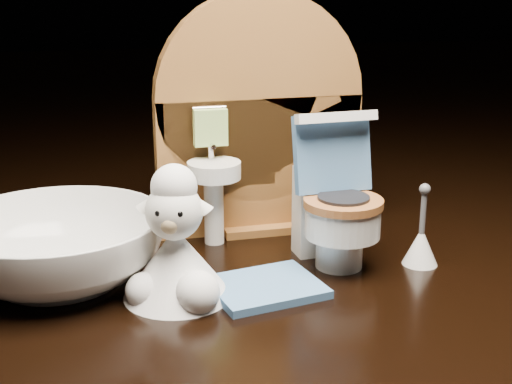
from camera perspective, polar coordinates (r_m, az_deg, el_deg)
backdrop_panel at (r=0.44m, az=0.17°, el=5.07°), size 0.13×0.05×0.15m
toy_toilet at (r=0.40m, az=6.34°, el=-1.33°), size 0.05×0.06×0.09m
bath_mat at (r=0.37m, az=0.76°, el=-7.63°), size 0.06×0.05×0.00m
toilet_brush at (r=0.41m, az=13.06°, el=-4.03°), size 0.02×0.02×0.05m
plush_lamb at (r=0.36m, az=-6.41°, el=-4.81°), size 0.06×0.06×0.07m
ceramic_bowl at (r=0.40m, az=-15.60°, el=-4.39°), size 0.13×0.13×0.04m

